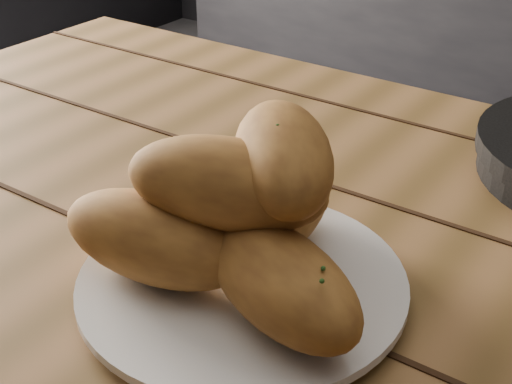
# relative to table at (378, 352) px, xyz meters

# --- Properties ---
(table) EXTENTS (1.56, 0.84, 0.75)m
(table) POSITION_rel_table_xyz_m (0.00, 0.00, 0.00)
(table) COLOR olive
(table) RESTS_ON ground
(plate) EXTENTS (0.28, 0.28, 0.02)m
(plate) POSITION_rel_table_xyz_m (-0.08, -0.10, 0.11)
(plate) COLOR white
(plate) RESTS_ON table
(bread_rolls) EXTENTS (0.30, 0.24, 0.14)m
(bread_rolls) POSITION_rel_table_xyz_m (-0.09, -0.10, 0.18)
(bread_rolls) COLOR #BC7D34
(bread_rolls) RESTS_ON plate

